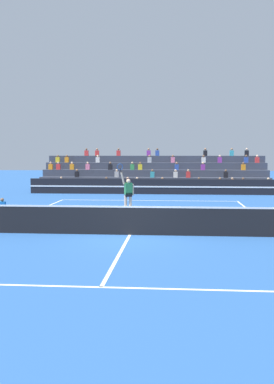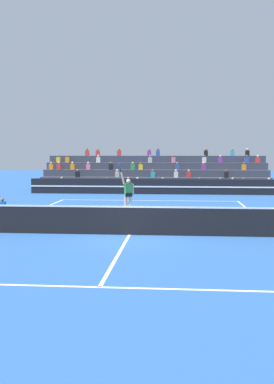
% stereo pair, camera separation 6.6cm
% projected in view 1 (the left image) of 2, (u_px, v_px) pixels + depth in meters
% --- Properties ---
extents(ground_plane, '(120.00, 120.00, 0.00)m').
position_uv_depth(ground_plane, '(130.00, 235.00, 16.35)').
color(ground_plane, '#285699').
extents(court_lines, '(11.10, 23.90, 0.01)m').
position_uv_depth(court_lines, '(130.00, 235.00, 16.35)').
color(court_lines, white).
rests_on(court_lines, ground).
extents(tennis_net, '(12.00, 0.10, 1.10)m').
position_uv_depth(tennis_net, '(130.00, 220.00, 16.30)').
color(tennis_net, black).
rests_on(tennis_net, ground).
extents(sponsor_banner_wall, '(18.00, 0.26, 1.10)m').
position_uv_depth(sponsor_banner_wall, '(152.00, 187.00, 32.53)').
color(sponsor_banner_wall, black).
rests_on(sponsor_banner_wall, ground).
extents(bleacher_stand, '(17.82, 4.75, 3.38)m').
position_uv_depth(bleacher_stand, '(155.00, 177.00, 36.26)').
color(bleacher_stand, '#383D4C').
rests_on(bleacher_stand, ground).
extents(ball_kid_courtside, '(0.30, 0.36, 0.84)m').
position_uv_depth(ball_kid_courtside, '(2.00, 209.00, 21.37)').
color(ball_kid_courtside, black).
rests_on(ball_kid_courtside, ground).
extents(tennis_player, '(0.82, 0.45, 2.50)m').
position_uv_depth(tennis_player, '(128.00, 194.00, 21.98)').
color(tennis_player, beige).
rests_on(tennis_player, ground).
extents(tennis_ball, '(0.07, 0.07, 0.07)m').
position_uv_depth(tennis_ball, '(192.00, 222.00, 19.22)').
color(tennis_ball, '#C6DB33').
rests_on(tennis_ball, ground).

